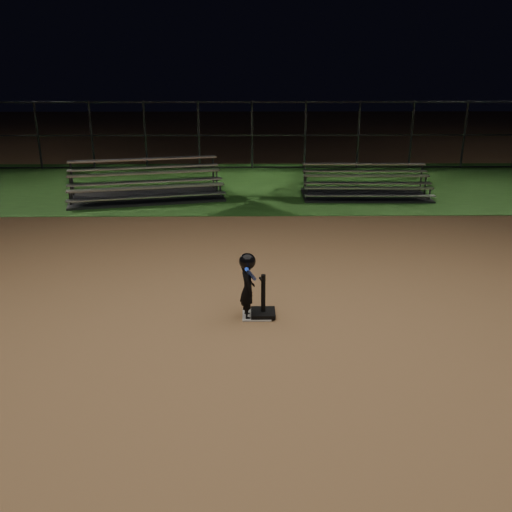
{
  "coord_description": "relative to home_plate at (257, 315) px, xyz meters",
  "views": [
    {
      "loc": [
        -0.11,
        -7.85,
        3.75
      ],
      "look_at": [
        0.0,
        1.0,
        0.65
      ],
      "focal_mm": 38.42,
      "sensor_mm": 36.0,
      "label": 1
    }
  ],
  "objects": [
    {
      "name": "home_plate",
      "position": [
        0.0,
        0.0,
        0.0
      ],
      "size": [
        0.45,
        0.45,
        0.02
      ],
      "primitive_type": "cube",
      "color": "beige",
      "rests_on": "ground"
    },
    {
      "name": "ground",
      "position": [
        0.0,
        0.0,
        -0.01
      ],
      "size": [
        80.0,
        80.0,
        0.0
      ],
      "primitive_type": "plane",
      "color": "#AE7E4F",
      "rests_on": "ground"
    },
    {
      "name": "bleacher_right",
      "position": [
        3.36,
        8.22,
        0.18
      ],
      "size": [
        3.77,
        1.91,
        0.91
      ],
      "rotation": [
        0.0,
        0.0,
        -0.02
      ],
      "color": "#B5B4B9",
      "rests_on": "ground"
    },
    {
      "name": "grass_strip",
      "position": [
        0.0,
        10.0,
        -0.01
      ],
      "size": [
        60.0,
        8.0,
        0.01
      ],
      "primitive_type": "cube",
      "color": "#214E19",
      "rests_on": "ground"
    },
    {
      "name": "batting_tee",
      "position": [
        0.1,
        -0.01,
        0.13
      ],
      "size": [
        0.38,
        0.38,
        0.67
      ],
      "color": "black",
      "rests_on": "home_plate"
    },
    {
      "name": "backstop_fence",
      "position": [
        0.0,
        13.0,
        1.24
      ],
      "size": [
        20.08,
        0.08,
        2.5
      ],
      "color": "#38383D",
      "rests_on": "ground"
    },
    {
      "name": "child_batter",
      "position": [
        -0.14,
        -0.06,
        0.55
      ],
      "size": [
        0.39,
        0.6,
        1.06
      ],
      "rotation": [
        0.0,
        0.0,
        1.75
      ],
      "color": "black",
      "rests_on": "ground"
    },
    {
      "name": "bleacher_left",
      "position": [
        -3.16,
        8.1,
        0.21
      ],
      "size": [
        4.78,
        3.09,
        1.08
      ],
      "rotation": [
        0.0,
        0.0,
        0.23
      ],
      "color": "silver",
      "rests_on": "ground"
    }
  ]
}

